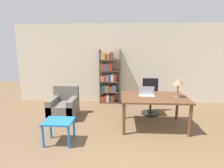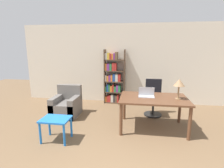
{
  "view_description": "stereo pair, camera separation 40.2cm",
  "coord_description": "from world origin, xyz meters",
  "px_view_note": "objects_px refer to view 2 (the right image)",
  "views": [
    {
      "loc": [
        -0.29,
        -1.57,
        1.9
      ],
      "look_at": [
        -0.53,
        2.68,
        1.02
      ],
      "focal_mm": 28.0,
      "sensor_mm": 36.0,
      "label": 1
    },
    {
      "loc": [
        0.11,
        -1.53,
        1.9
      ],
      "look_at": [
        -0.53,
        2.68,
        1.02
      ],
      "focal_mm": 28.0,
      "sensor_mm": 36.0,
      "label": 2
    }
  ],
  "objects_px": {
    "laptop": "(146,95)",
    "bookshelf": "(113,79)",
    "side_table_blue": "(56,122)",
    "desk": "(153,101)",
    "table_lamp": "(179,83)",
    "armchair": "(67,106)",
    "office_chair": "(153,99)"
  },
  "relations": [
    {
      "from": "desk",
      "to": "side_table_blue",
      "type": "bearing_deg",
      "value": -156.77
    },
    {
      "from": "desk",
      "to": "office_chair",
      "type": "distance_m",
      "value": 0.95
    },
    {
      "from": "bookshelf",
      "to": "table_lamp",
      "type": "bearing_deg",
      "value": -47.48
    },
    {
      "from": "table_lamp",
      "to": "side_table_blue",
      "type": "xyz_separation_m",
      "value": [
        -2.55,
        -0.83,
        -0.73
      ]
    },
    {
      "from": "laptop",
      "to": "armchair",
      "type": "relative_size",
      "value": 0.44
    },
    {
      "from": "side_table_blue",
      "to": "armchair",
      "type": "bearing_deg",
      "value": 104.34
    },
    {
      "from": "armchair",
      "to": "bookshelf",
      "type": "relative_size",
      "value": 0.45
    },
    {
      "from": "side_table_blue",
      "to": "desk",
      "type": "bearing_deg",
      "value": 23.23
    },
    {
      "from": "desk",
      "to": "laptop",
      "type": "height_order",
      "value": "laptop"
    },
    {
      "from": "side_table_blue",
      "to": "bookshelf",
      "type": "xyz_separation_m",
      "value": [
        0.81,
        2.73,
        0.44
      ]
    },
    {
      "from": "table_lamp",
      "to": "bookshelf",
      "type": "height_order",
      "value": "bookshelf"
    },
    {
      "from": "desk",
      "to": "office_chair",
      "type": "bearing_deg",
      "value": 85.19
    },
    {
      "from": "laptop",
      "to": "office_chair",
      "type": "bearing_deg",
      "value": 74.37
    },
    {
      "from": "laptop",
      "to": "bookshelf",
      "type": "xyz_separation_m",
      "value": [
        -1.05,
        1.8,
        0.03
      ]
    },
    {
      "from": "office_chair",
      "to": "side_table_blue",
      "type": "relative_size",
      "value": 1.78
    },
    {
      "from": "office_chair",
      "to": "bookshelf",
      "type": "xyz_separation_m",
      "value": [
        -1.29,
        0.94,
        0.38
      ]
    },
    {
      "from": "side_table_blue",
      "to": "bookshelf",
      "type": "height_order",
      "value": "bookshelf"
    },
    {
      "from": "desk",
      "to": "office_chair",
      "type": "relative_size",
      "value": 1.51
    },
    {
      "from": "table_lamp",
      "to": "office_chair",
      "type": "xyz_separation_m",
      "value": [
        -0.46,
        0.96,
        -0.67
      ]
    },
    {
      "from": "office_chair",
      "to": "armchair",
      "type": "height_order",
      "value": "office_chair"
    },
    {
      "from": "office_chair",
      "to": "bookshelf",
      "type": "distance_m",
      "value": 1.64
    },
    {
      "from": "laptop",
      "to": "bookshelf",
      "type": "distance_m",
      "value": 2.09
    },
    {
      "from": "office_chair",
      "to": "armchair",
      "type": "bearing_deg",
      "value": -170.19
    },
    {
      "from": "desk",
      "to": "armchair",
      "type": "distance_m",
      "value": 2.45
    },
    {
      "from": "desk",
      "to": "armchair",
      "type": "bearing_deg",
      "value": 168.08
    },
    {
      "from": "office_chair",
      "to": "laptop",
      "type": "bearing_deg",
      "value": -105.63
    },
    {
      "from": "table_lamp",
      "to": "armchair",
      "type": "distance_m",
      "value": 3.07
    },
    {
      "from": "laptop",
      "to": "table_lamp",
      "type": "xyz_separation_m",
      "value": [
        0.7,
        -0.1,
        0.31
      ]
    },
    {
      "from": "laptop",
      "to": "side_table_blue",
      "type": "relative_size",
      "value": 0.64
    },
    {
      "from": "desk",
      "to": "bookshelf",
      "type": "height_order",
      "value": "bookshelf"
    },
    {
      "from": "desk",
      "to": "bookshelf",
      "type": "bearing_deg",
      "value": 123.07
    },
    {
      "from": "bookshelf",
      "to": "laptop",
      "type": "bearing_deg",
      "value": -59.79
    }
  ]
}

